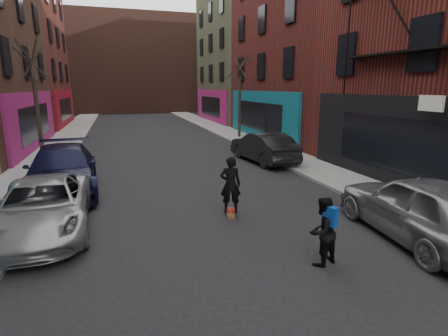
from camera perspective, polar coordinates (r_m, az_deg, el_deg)
sidewalk_left at (r=31.28m, az=-23.67°, el=5.17°), size 2.50×84.00×0.13m
sidewalk_right at (r=32.27m, az=-0.97°, el=6.48°), size 2.50×84.00×0.13m
buildings_right at (r=23.62m, az=28.51°, el=21.87°), size 12.00×56.00×16.00m
building_far at (r=56.97m, az=-14.88°, el=15.94°), size 40.00×10.00×14.00m
tree_left_far at (r=19.19m, az=-28.38°, el=10.31°), size 2.00×2.00×6.50m
tree_right_far at (r=26.32m, az=2.57°, el=12.52°), size 2.00×2.00×6.80m
parked_left_far at (r=10.54m, az=-27.46°, el=-5.59°), size 2.51×5.12×1.40m
parked_left_end at (r=14.12m, az=-24.87°, el=-0.25°), size 2.77×5.95×1.68m
parked_right_far at (r=10.07m, az=29.61°, el=-5.70°), size 2.54×5.22×1.72m
parked_right_end at (r=18.13m, az=6.43°, el=3.42°), size 2.13×4.85×1.55m
skateboard at (r=10.73m, az=1.04°, el=-7.40°), size 0.41×0.83×0.10m
skateboarder at (r=10.44m, az=1.07°, el=-2.72°), size 0.71×0.55×1.72m
pedestrian at (r=7.94m, az=15.76°, el=-9.87°), size 0.89×0.79×1.53m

